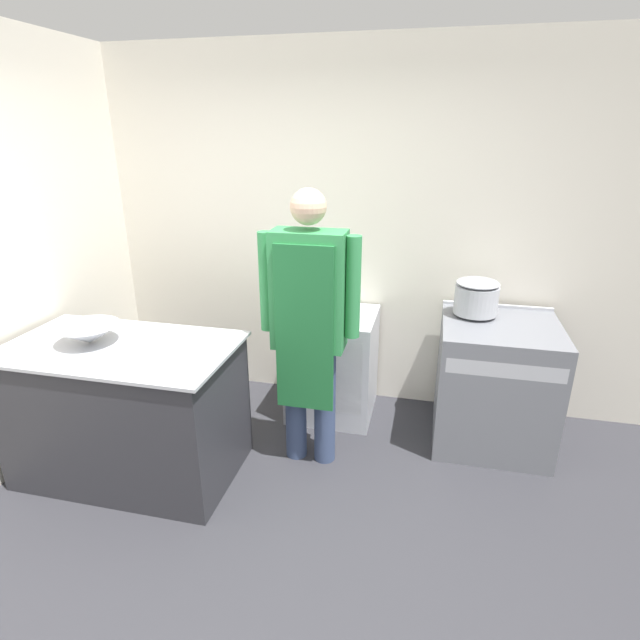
# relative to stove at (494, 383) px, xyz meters

# --- Properties ---
(ground_plane) EXTENTS (14.00, 14.00, 0.00)m
(ground_plane) POSITION_rel_stove_xyz_m (-1.29, -1.54, -0.44)
(ground_plane) COLOR #2D2D33
(wall_back) EXTENTS (8.00, 0.05, 2.70)m
(wall_back) POSITION_rel_stove_xyz_m (-1.29, 0.45, 0.91)
(wall_back) COLOR silver
(wall_back) RESTS_ON ground_plane
(wall_left) EXTENTS (0.05, 8.00, 2.70)m
(wall_left) POSITION_rel_stove_xyz_m (-3.05, -0.54, 0.91)
(wall_left) COLOR silver
(wall_left) RESTS_ON ground_plane
(prep_counter) EXTENTS (1.38, 0.80, 0.88)m
(prep_counter) POSITION_rel_stove_xyz_m (-2.28, -0.89, -0.00)
(prep_counter) COLOR #2D2D33
(prep_counter) RESTS_ON ground_plane
(stove) EXTENTS (0.77, 0.75, 0.90)m
(stove) POSITION_rel_stove_xyz_m (0.00, 0.00, 0.00)
(stove) COLOR slate
(stove) RESTS_ON ground_plane
(fridge_unit) EXTENTS (0.63, 0.59, 0.81)m
(fridge_unit) POSITION_rel_stove_xyz_m (-1.17, 0.11, -0.03)
(fridge_unit) COLOR silver
(fridge_unit) RESTS_ON ground_plane
(person_cook) EXTENTS (0.62, 0.24, 1.79)m
(person_cook) POSITION_rel_stove_xyz_m (-1.20, -0.51, 0.58)
(person_cook) COLOR #38476B
(person_cook) RESTS_ON ground_plane
(mixing_bowl) EXTENTS (0.37, 0.37, 0.11)m
(mixing_bowl) POSITION_rel_stove_xyz_m (-2.47, -0.89, 0.50)
(mixing_bowl) COLOR #B2B5BC
(mixing_bowl) RESTS_ON prep_counter
(stock_pot) EXTENTS (0.29, 0.29, 0.24)m
(stock_pot) POSITION_rel_stove_xyz_m (-0.17, 0.13, 0.58)
(stock_pot) COLOR #B2B5BC
(stock_pot) RESTS_ON stove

